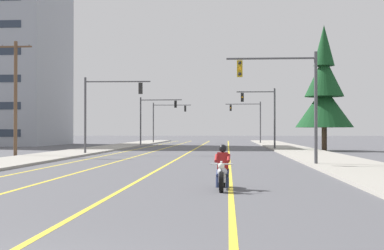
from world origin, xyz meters
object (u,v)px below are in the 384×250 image
utility_pole_left_near (16,96)px  traffic_signal_far_left (164,116)px  traffic_signal_near_right (290,90)px  traffic_signal_mid_right (264,110)px  traffic_signal_near_left (104,103)px  conifer_tree_right_verge_far (324,93)px  traffic_signal_far_right (250,116)px  traffic_signal_mid_left (153,113)px  motorcycle_with_rider (222,171)px

utility_pole_left_near → traffic_signal_far_left: bearing=82.1°
traffic_signal_near_right → traffic_signal_mid_right: size_ratio=1.00×
traffic_signal_near_right → traffic_signal_far_left: same height
traffic_signal_near_left → conifer_tree_right_verge_far: size_ratio=0.52×
traffic_signal_far_right → utility_pole_left_near: 44.87m
traffic_signal_far_left → conifer_tree_right_verge_far: conifer_tree_right_verge_far is taller
traffic_signal_near_right → traffic_signal_near_left: 18.56m
traffic_signal_near_right → conifer_tree_right_verge_far: (5.83, 22.46, 1.42)m
traffic_signal_mid_right → traffic_signal_mid_left: size_ratio=1.00×
traffic_signal_near_left → traffic_signal_mid_left: (0.30, 25.64, 0.00)m
traffic_signal_mid_left → traffic_signal_near_left: bearing=-90.7°
traffic_signal_far_right → traffic_signal_far_left: (-12.96, 2.38, 0.04)m
traffic_signal_mid_left → traffic_signal_far_left: bearing=90.4°
traffic_signal_mid_right → traffic_signal_far_right: size_ratio=1.00×
motorcycle_with_rider → traffic_signal_mid_left: size_ratio=0.35×
motorcycle_with_rider → utility_pole_left_near: 26.47m
motorcycle_with_rider → utility_pole_left_near: size_ratio=0.26×
traffic_signal_near_right → traffic_signal_mid_left: size_ratio=1.00×
utility_pole_left_near → traffic_signal_mid_left: bearing=78.4°
motorcycle_with_rider → traffic_signal_mid_left: (-9.40, 50.57, 3.54)m
traffic_signal_mid_left → traffic_signal_far_right: same height
motorcycle_with_rider → traffic_signal_near_left: 26.98m
traffic_signal_near_left → traffic_signal_far_right: 39.16m
traffic_signal_mid_right → conifer_tree_right_verge_far: conifer_tree_right_verge_far is taller
traffic_signal_far_left → utility_pole_left_near: utility_pole_left_near is taller
traffic_signal_far_right → conifer_tree_right_verge_far: conifer_tree_right_verge_far is taller
traffic_signal_far_right → traffic_signal_near_right: bearing=-89.9°
traffic_signal_far_right → traffic_signal_near_left: bearing=-109.6°
conifer_tree_right_verge_far → motorcycle_with_rider: bearing=-105.2°
motorcycle_with_rider → traffic_signal_mid_right: size_ratio=0.35×
motorcycle_with_rider → traffic_signal_mid_right: traffic_signal_mid_right is taller
traffic_signal_near_right → conifer_tree_right_verge_far: conifer_tree_right_verge_far is taller
motorcycle_with_rider → traffic_signal_far_left: size_ratio=0.35×
traffic_signal_near_left → utility_pole_left_near: size_ratio=0.73×
traffic_signal_near_right → traffic_signal_far_left: bearing=104.0°
traffic_signal_far_left → utility_pole_left_near: (-5.96, -43.07, 0.33)m
traffic_signal_near_right → traffic_signal_far_right: (-0.06, 49.90, 0.02)m
traffic_signal_near_left → conifer_tree_right_verge_far: conifer_tree_right_verge_far is taller
traffic_signal_far_left → utility_pole_left_near: size_ratio=0.73×
motorcycle_with_rider → traffic_signal_near_left: traffic_signal_near_left is taller
traffic_signal_mid_left → traffic_signal_far_right: bearing=41.1°
traffic_signal_mid_left → utility_pole_left_near: 30.06m
motorcycle_with_rider → conifer_tree_right_verge_far: conifer_tree_right_verge_far is taller
traffic_signal_near_right → traffic_signal_near_left: (-13.23, 13.02, 0.03)m
utility_pole_left_near → traffic_signal_near_right: bearing=-25.9°
motorcycle_with_rider → conifer_tree_right_verge_far: 35.96m
traffic_signal_mid_left → traffic_signal_far_right: 17.08m
traffic_signal_far_right → traffic_signal_mid_left: bearing=-138.9°
motorcycle_with_rider → utility_pole_left_near: bearing=126.2°
traffic_signal_near_right → traffic_signal_far_right: size_ratio=1.00×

